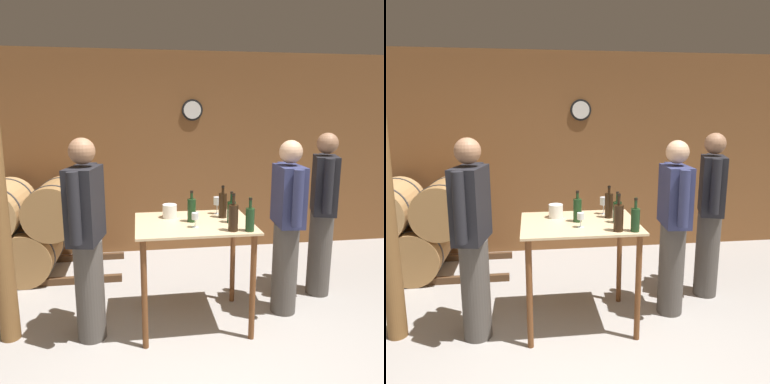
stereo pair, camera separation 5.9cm
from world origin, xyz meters
TOP-DOWN VIEW (x-y plane):
  - back_wall at (0.00, 2.81)m, footprint 8.40×0.08m
  - barrel_rack at (-1.95, 2.18)m, footprint 2.73×0.87m
  - tasting_table at (-0.05, 0.85)m, footprint 1.02×0.79m
  - wine_bottle_far_left at (-0.07, 0.87)m, footprint 0.07×0.07m
  - wine_bottle_left at (0.23, 0.56)m, footprint 0.08×0.08m
  - wine_bottle_center at (0.23, 0.97)m, footprint 0.07×0.07m
  - wine_bottle_right at (0.27, 0.80)m, footprint 0.07×0.07m
  - wine_bottle_far_right at (0.36, 0.54)m, footprint 0.07×0.07m
  - wine_glass_near_left at (-0.06, 0.70)m, footprint 0.06×0.06m
  - wine_glass_near_center at (0.21, 1.10)m, footprint 0.07×0.07m
  - ice_bucket at (-0.25, 1.03)m, footprint 0.13×0.13m
  - person_host at (-0.95, 0.73)m, footprint 0.29×0.58m
  - person_visitor_with_scarf at (1.35, 1.23)m, footprint 0.34×0.56m
  - person_visitor_bearded at (0.84, 0.92)m, footprint 0.25×0.59m

SIDE VIEW (x-z plane):
  - barrel_rack at x=-1.95m, z-range -0.02..1.12m
  - tasting_table at x=-0.05m, z-range 0.29..1.25m
  - person_visitor_bearded at x=0.84m, z-range 0.05..1.71m
  - person_visitor_with_scarf at x=1.35m, z-range 0.05..1.76m
  - person_host at x=-0.95m, z-range 0.05..1.76m
  - ice_bucket at x=-0.25m, z-range 0.96..1.08m
  - wine_glass_near_left at x=-0.06m, z-range 0.99..1.11m
  - wine_bottle_right at x=0.27m, z-range 0.92..1.20m
  - wine_bottle_far_right at x=0.36m, z-range 0.92..1.20m
  - wine_bottle_far_left at x=-0.07m, z-range 0.93..1.21m
  - wine_bottle_left at x=0.23m, z-range 0.92..1.23m
  - wine_bottle_center at x=0.23m, z-range 0.93..1.23m
  - wine_glass_near_center at x=0.21m, z-range 1.00..1.16m
  - back_wall at x=0.00m, z-range 0.00..2.70m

